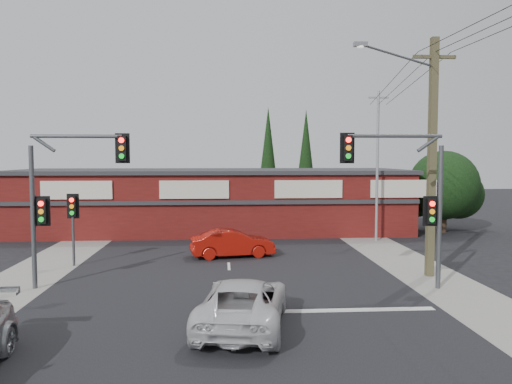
{
  "coord_description": "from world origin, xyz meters",
  "views": [
    {
      "loc": [
        -0.25,
        -17.41,
        5.05
      ],
      "look_at": [
        1.1,
        3.0,
        3.63
      ],
      "focal_mm": 35.0,
      "sensor_mm": 36.0,
      "label": 1
    }
  ],
  "objects": [
    {
      "name": "ground",
      "position": [
        0.0,
        0.0,
        0.0
      ],
      "size": [
        120.0,
        120.0,
        0.0
      ],
      "primitive_type": "plane",
      "color": "black",
      "rests_on": "ground"
    },
    {
      "name": "road_strip",
      "position": [
        0.0,
        5.0,
        0.01
      ],
      "size": [
        14.0,
        70.0,
        0.01
      ],
      "primitive_type": "cube",
      "color": "black",
      "rests_on": "ground"
    },
    {
      "name": "verge_left",
      "position": [
        -8.5,
        5.0,
        0.01
      ],
      "size": [
        3.0,
        70.0,
        0.02
      ],
      "primitive_type": "cube",
      "color": "gray",
      "rests_on": "ground"
    },
    {
      "name": "verge_right",
      "position": [
        8.5,
        5.0,
        0.01
      ],
      "size": [
        3.0,
        70.0,
        0.02
      ],
      "primitive_type": "cube",
      "color": "gray",
      "rests_on": "ground"
    },
    {
      "name": "stop_line",
      "position": [
        3.5,
        -1.5,
        0.01
      ],
      "size": [
        6.5,
        0.35,
        0.01
      ],
      "primitive_type": "cube",
      "color": "silver",
      "rests_on": "ground"
    },
    {
      "name": "white_suv",
      "position": [
        0.34,
        -2.81,
        0.72
      ],
      "size": [
        3.23,
        5.53,
        1.45
      ],
      "primitive_type": "imported",
      "rotation": [
        0.0,
        0.0,
        2.98
      ],
      "color": "silver",
      "rests_on": "ground"
    },
    {
      "name": "red_sedan",
      "position": [
        0.21,
        7.68,
        0.7
      ],
      "size": [
        4.42,
        2.17,
        1.39
      ],
      "primitive_type": "imported",
      "rotation": [
        0.0,
        0.0,
        1.74
      ],
      "color": "#A4120A",
      "rests_on": "ground"
    },
    {
      "name": "lane_dashes",
      "position": [
        0.0,
        3.08,
        0.01
      ],
      "size": [
        0.12,
        43.76,
        0.01
      ],
      "color": "silver",
      "rests_on": "ground"
    },
    {
      "name": "shop_building",
      "position": [
        -0.99,
        16.99,
        2.13
      ],
      "size": [
        27.3,
        8.4,
        4.22
      ],
      "color": "#511110",
      "rests_on": "ground"
    },
    {
      "name": "tree_cluster",
      "position": [
        14.69,
        15.44,
        2.9
      ],
      "size": [
        5.9,
        5.1,
        5.5
      ],
      "color": "#2D2116",
      "rests_on": "ground"
    },
    {
      "name": "conifer_near",
      "position": [
        3.5,
        24.0,
        5.48
      ],
      "size": [
        1.8,
        1.8,
        9.25
      ],
      "color": "#2D2116",
      "rests_on": "ground"
    },
    {
      "name": "conifer_far",
      "position": [
        7.0,
        26.0,
        5.48
      ],
      "size": [
        1.8,
        1.8,
        9.25
      ],
      "color": "#2D2116",
      "rests_on": "ground"
    },
    {
      "name": "traffic_mast_left",
      "position": [
        -6.43,
        2.0,
        3.93
      ],
      "size": [
        3.77,
        0.27,
        5.97
      ],
      "color": "#47494C",
      "rests_on": "ground"
    },
    {
      "name": "traffic_mast_right",
      "position": [
        6.86,
        1.0,
        3.95
      ],
      "size": [
        3.96,
        0.27,
        5.97
      ],
      "color": "#47494C",
      "rests_on": "ground"
    },
    {
      "name": "pedestal_signal",
      "position": [
        -7.2,
        6.01,
        2.41
      ],
      "size": [
        0.55,
        0.27,
        3.38
      ],
      "color": "#47494C",
      "rests_on": "ground"
    },
    {
      "name": "utility_pole",
      "position": [
        8.36,
        2.99,
        5.4
      ],
      "size": [
        4.38,
        0.59,
        10.0
      ],
      "color": "brown",
      "rests_on": "ground"
    },
    {
      "name": "steel_pole",
      "position": [
        9.0,
        12.0,
        4.7
      ],
      "size": [
        1.2,
        0.16,
        9.0
      ],
      "color": "gray",
      "rests_on": "ground"
    },
    {
      "name": "power_lines",
      "position": [
        8.47,
        -2.47,
        9.04
      ],
      "size": [
        2.01,
        29.0,
        1.22
      ],
      "color": "black",
      "rests_on": "ground"
    }
  ]
}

